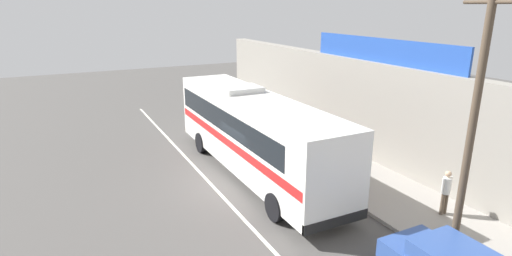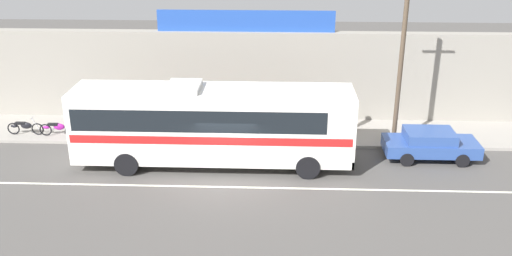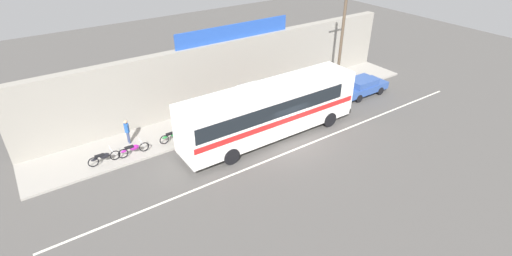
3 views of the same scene
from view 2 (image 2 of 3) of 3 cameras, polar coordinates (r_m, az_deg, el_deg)
ground_plane at (r=24.17m, az=-3.00°, el=-5.14°), size 70.00×70.00×0.00m
sidewalk_slab at (r=28.85m, az=-2.09°, el=-0.34°), size 30.00×3.60×0.14m
storefront_facade at (r=30.11m, az=-1.85°, el=5.31°), size 30.00×0.70×4.80m
storefront_billboard at (r=29.38m, az=-1.05°, el=10.83°), size 9.19×0.12×1.10m
road_center_stripe at (r=23.46m, az=-3.18°, el=-6.01°), size 30.00×0.14×0.01m
intercity_bus at (r=24.64m, az=-4.59°, el=0.63°), size 12.22×2.68×3.78m
parked_car at (r=26.89m, az=17.30°, el=-1.53°), size 4.23×1.90×1.37m
utility_pole at (r=26.83m, az=14.54°, el=6.59°), size 1.60×0.22×7.88m
motorcycle_black at (r=30.41m, az=-22.48°, el=0.13°), size 1.85×0.56×0.94m
motorcycle_green at (r=28.87m, az=-14.62°, el=0.00°), size 1.94×0.56×0.94m
motorcycle_blue at (r=29.65m, az=-19.56°, el=0.01°), size 1.90×0.56×0.94m
pedestrian_far_right at (r=30.71m, az=-18.33°, el=1.93°), size 0.30×0.48×1.62m
pedestrian_far_left at (r=29.10m, az=9.84°, el=1.72°), size 0.30×0.48×1.66m
pedestrian_near_shop at (r=28.76m, az=-10.18°, el=1.47°), size 0.30×0.48×1.67m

